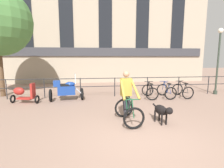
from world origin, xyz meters
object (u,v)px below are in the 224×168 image
at_px(parked_motorcycle, 66,90).
at_px(cyclist_with_bike, 127,99).
at_px(parked_bicycle_near_lamp, 150,91).
at_px(parked_bicycle_mid_left, 166,91).
at_px(parked_scooter, 24,94).
at_px(dog, 162,111).
at_px(street_lamp, 218,58).
at_px(parked_bicycle_mid_right, 182,91).

bearing_deg(parked_motorcycle, cyclist_with_bike, -149.87).
distance_m(cyclist_with_bike, parked_bicycle_near_lamp, 3.78).
xyz_separation_m(parked_bicycle_near_lamp, parked_bicycle_mid_left, (0.92, -0.00, 0.00)).
distance_m(parked_motorcycle, parked_scooter, 1.94).
bearing_deg(parked_bicycle_mid_left, cyclist_with_bike, 48.62).
relative_size(dog, street_lamp, 0.27).
xyz_separation_m(dog, parked_bicycle_near_lamp, (0.86, 3.61, -0.09)).
relative_size(cyclist_with_bike, parked_motorcycle, 1.00).
relative_size(parked_bicycle_near_lamp, parked_bicycle_mid_right, 1.04).
bearing_deg(cyclist_with_bike, parked_scooter, 141.18).
distance_m(parked_bicycle_near_lamp, parked_scooter, 6.26).
xyz_separation_m(dog, street_lamp, (5.05, 4.10, 1.69)).
distance_m(cyclist_with_bike, parked_scooter, 5.24).
height_order(parked_bicycle_near_lamp, street_lamp, street_lamp).
bearing_deg(parked_motorcycle, parked_bicycle_mid_right, -96.53).
distance_m(parked_motorcycle, parked_bicycle_mid_left, 5.26).
xyz_separation_m(dog, parked_scooter, (-5.39, 3.32, 0.02)).
bearing_deg(street_lamp, parked_bicycle_mid_right, -168.26).
height_order(dog, parked_scooter, parked_scooter).
height_order(cyclist_with_bike, parked_bicycle_near_lamp, cyclist_with_bike).
bearing_deg(parked_motorcycle, street_lamp, -93.39).
relative_size(parked_bicycle_mid_left, parked_bicycle_mid_right, 0.99).
xyz_separation_m(dog, parked_bicycle_mid_left, (1.78, 3.61, -0.09)).
relative_size(dog, parked_bicycle_mid_left, 0.90).
relative_size(dog, parked_motorcycle, 0.59).
xyz_separation_m(cyclist_with_bike, parked_bicycle_mid_left, (2.85, 3.23, -0.41)).
distance_m(cyclist_with_bike, parked_bicycle_mid_right, 4.98).
relative_size(parked_bicycle_mid_right, street_lamp, 0.30).
bearing_deg(dog, parked_bicycle_mid_right, 38.96).
relative_size(parked_bicycle_near_lamp, street_lamp, 0.31).
xyz_separation_m(parked_bicycle_mid_left, parked_bicycle_mid_right, (0.92, 0.00, -0.00)).
xyz_separation_m(parked_motorcycle, parked_bicycle_mid_right, (6.18, 0.05, -0.20)).
relative_size(parked_motorcycle, parked_scooter, 1.27).
bearing_deg(parked_scooter, parked_bicycle_near_lamp, -75.46).
distance_m(parked_motorcycle, parked_bicycle_mid_right, 6.18).
bearing_deg(cyclist_with_bike, parked_bicycle_near_lamp, 54.47).
height_order(cyclist_with_bike, parked_motorcycle, cyclist_with_bike).
xyz_separation_m(parked_scooter, street_lamp, (10.45, 0.78, 1.68)).
xyz_separation_m(parked_bicycle_mid_right, parked_scooter, (-8.10, -0.29, 0.10)).
bearing_deg(parked_bicycle_near_lamp, cyclist_with_bike, 65.50).
bearing_deg(parked_bicycle_mid_left, parked_bicycle_near_lamp, 0.11).
xyz_separation_m(cyclist_with_bike, parked_bicycle_mid_right, (3.78, 3.23, -0.41)).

